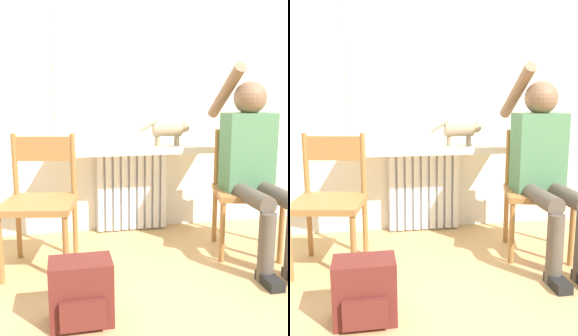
{
  "view_description": "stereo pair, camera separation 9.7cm",
  "coord_description": "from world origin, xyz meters",
  "views": [
    {
      "loc": [
        -0.55,
        -1.94,
        1.1
      ],
      "look_at": [
        0.0,
        0.67,
        0.61
      ],
      "focal_mm": 42.0,
      "sensor_mm": 36.0,
      "label": 1
    },
    {
      "loc": [
        -0.46,
        -1.96,
        1.1
      ],
      "look_at": [
        0.0,
        0.67,
        0.61
      ],
      "focal_mm": 42.0,
      "sensor_mm": 36.0,
      "label": 2
    }
  ],
  "objects": [
    {
      "name": "ground_plane",
      "position": [
        0.0,
        0.0,
        0.0
      ],
      "size": [
        12.0,
        12.0,
        0.0
      ],
      "primitive_type": "plane",
      "color": "tan"
    },
    {
      "name": "wall_with_window",
      "position": [
        0.0,
        1.23,
        1.35
      ],
      "size": [
        7.0,
        0.06,
        2.7
      ],
      "color": "white",
      "rests_on": "ground_plane"
    },
    {
      "name": "radiator",
      "position": [
        0.0,
        1.15,
        0.33
      ],
      "size": [
        0.59,
        0.08,
        0.67
      ],
      "color": "white",
      "rests_on": "ground_plane"
    },
    {
      "name": "windowsill",
      "position": [
        0.0,
        1.03,
        0.69
      ],
      "size": [
        1.23,
        0.34,
        0.05
      ],
      "color": "white",
      "rests_on": "radiator"
    },
    {
      "name": "window_glass",
      "position": [
        0.0,
        1.2,
        1.37
      ],
      "size": [
        1.18,
        0.01,
        1.31
      ],
      "color": "white",
      "rests_on": "windowsill"
    },
    {
      "name": "chair_left",
      "position": [
        -0.7,
        0.56,
        0.45
      ],
      "size": [
        0.51,
        0.51,
        0.86
      ],
      "rotation": [
        0.0,
        0.0,
        -0.18
      ],
      "color": "#9E6B38",
      "rests_on": "ground_plane"
    },
    {
      "name": "chair_right",
      "position": [
        0.72,
        0.56,
        0.45
      ],
      "size": [
        0.53,
        0.53,
        0.86
      ],
      "rotation": [
        0.0,
        0.0,
        -0.26
      ],
      "color": "#9E6B38",
      "rests_on": "ground_plane"
    },
    {
      "name": "person",
      "position": [
        0.71,
        0.44,
        0.68
      ],
      "size": [
        0.36,
        1.02,
        1.32
      ],
      "color": "brown",
      "rests_on": "ground_plane"
    },
    {
      "name": "cat",
      "position": [
        0.27,
        0.99,
        0.84
      ],
      "size": [
        0.41,
        0.11,
        0.2
      ],
      "color": "#9E896B",
      "rests_on": "windowsill"
    },
    {
      "name": "backpack",
      "position": [
        -0.49,
        -0.15,
        0.16
      ],
      "size": [
        0.3,
        0.22,
        0.32
      ],
      "color": "maroon",
      "rests_on": "ground_plane"
    }
  ]
}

